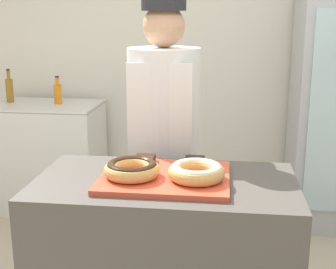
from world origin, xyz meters
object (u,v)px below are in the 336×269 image
(chest_freezer, at_px, (48,156))
(bottle_amber, at_px, (10,89))
(brownie_back_right, at_px, (195,161))
(bottle_orange, at_px, (58,93))
(donut_chocolate_glaze, at_px, (132,168))
(serving_tray, at_px, (165,177))
(baker_person, at_px, (164,147))
(donut_light_glaze, at_px, (196,171))
(brownie_back_left, at_px, (145,159))

(chest_freezer, bearing_deg, bottle_amber, 171.58)
(brownie_back_right, xyz_separation_m, bottle_orange, (-1.25, 1.61, 0.03))
(chest_freezer, bearing_deg, bottle_orange, 11.01)
(donut_chocolate_glaze, bearing_deg, bottle_amber, 127.61)
(bottle_orange, distance_m, bottle_amber, 0.43)
(serving_tray, height_order, chest_freezer, serving_tray)
(baker_person, bearing_deg, chest_freezer, 134.82)
(donut_light_glaze, relative_size, bottle_orange, 1.04)
(donut_light_glaze, distance_m, brownie_back_left, 0.33)
(brownie_back_right, bearing_deg, baker_person, 115.11)
(baker_person, relative_size, bottle_orange, 7.44)
(donut_chocolate_glaze, relative_size, baker_person, 0.14)
(serving_tray, bearing_deg, brownie_back_right, 54.16)
(serving_tray, height_order, donut_chocolate_glaze, donut_chocolate_glaze)
(donut_light_glaze, distance_m, baker_person, 0.68)
(bottle_amber, bearing_deg, brownie_back_right, -44.36)
(serving_tray, relative_size, baker_person, 0.32)
(serving_tray, relative_size, donut_light_glaze, 2.31)
(brownie_back_left, distance_m, bottle_amber, 2.18)
(donut_light_glaze, distance_m, bottle_orange, 2.22)
(bottle_amber, bearing_deg, brownie_back_left, -48.67)
(baker_person, relative_size, bottle_amber, 6.16)
(bottle_amber, bearing_deg, serving_tray, -49.13)
(donut_light_glaze, distance_m, brownie_back_right, 0.21)
(donut_chocolate_glaze, relative_size, donut_light_glaze, 1.00)
(serving_tray, distance_m, brownie_back_left, 0.20)
(bottle_orange, bearing_deg, bottle_amber, 176.58)
(baker_person, bearing_deg, donut_light_glaze, -70.65)
(donut_light_glaze, height_order, bottle_amber, bottle_amber)
(brownie_back_left, bearing_deg, bottle_amber, 131.33)
(chest_freezer, bearing_deg, donut_chocolate_glaze, -58.50)
(serving_tray, height_order, baker_person, baker_person)
(baker_person, distance_m, chest_freezer, 1.70)
(serving_tray, distance_m, baker_person, 0.60)
(baker_person, bearing_deg, donut_chocolate_glaze, -94.91)
(donut_chocolate_glaze, height_order, bottle_amber, bottle_amber)
(serving_tray, bearing_deg, brownie_back_left, 125.84)
(donut_light_glaze, xyz_separation_m, brownie_back_left, (-0.26, 0.20, -0.02))
(baker_person, distance_m, bottle_amber, 1.91)
(baker_person, xyz_separation_m, chest_freezer, (-1.15, 1.16, -0.45))
(brownie_back_right, height_order, baker_person, baker_person)
(brownie_back_left, bearing_deg, donut_chocolate_glaze, -95.94)
(brownie_back_left, relative_size, chest_freezer, 0.10)
(serving_tray, relative_size, brownie_back_right, 6.21)
(brownie_back_left, xyz_separation_m, bottle_orange, (-1.01, 1.61, 0.03))
(serving_tray, distance_m, donut_chocolate_glaze, 0.15)
(serving_tray, xyz_separation_m, brownie_back_left, (-0.12, 0.16, 0.03))
(baker_person, height_order, chest_freezer, baker_person)
(donut_chocolate_glaze, bearing_deg, brownie_back_left, 84.06)
(donut_light_glaze, distance_m, bottle_amber, 2.51)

